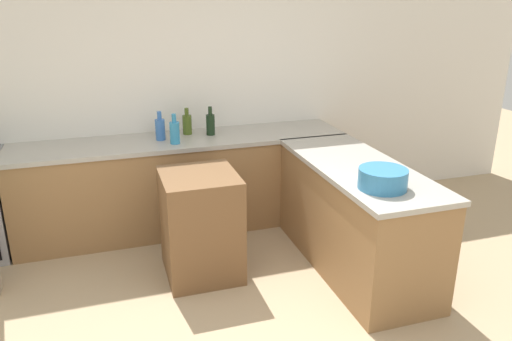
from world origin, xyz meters
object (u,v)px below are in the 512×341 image
at_px(water_bottle_blue, 160,129).
at_px(wine_bottle_dark, 210,124).
at_px(mixing_bowl, 383,179).
at_px(olive_oil_bottle, 187,124).
at_px(vinegar_bottle_clear, 161,127).
at_px(island_table, 201,225).
at_px(dish_soap_bottle, 175,132).

bearing_deg(water_bottle_blue, wine_bottle_dark, 3.70).
distance_m(mixing_bowl, olive_oil_bottle, 2.09).
bearing_deg(vinegar_bottle_clear, wine_bottle_dark, -17.74).
relative_size(island_table, wine_bottle_dark, 3.14).
relative_size(wine_bottle_dark, vinegar_bottle_clear, 1.49).
height_order(vinegar_bottle_clear, water_bottle_blue, water_bottle_blue).
relative_size(island_table, mixing_bowl, 2.54).
height_order(mixing_bowl, wine_bottle_dark, wine_bottle_dark).
bearing_deg(water_bottle_blue, island_table, -79.94).
xyz_separation_m(wine_bottle_dark, water_bottle_blue, (-0.48, -0.03, -0.00)).
xyz_separation_m(wine_bottle_dark, vinegar_bottle_clear, (-0.46, 0.15, -0.04)).
bearing_deg(mixing_bowl, olive_oil_bottle, 119.62).
relative_size(vinegar_bottle_clear, water_bottle_blue, 0.69).
relative_size(island_table, water_bottle_blue, 3.21).
bearing_deg(olive_oil_bottle, island_table, -95.80).
bearing_deg(olive_oil_bottle, vinegar_bottle_clear, 168.57).
xyz_separation_m(mixing_bowl, water_bottle_blue, (-1.31, 1.69, 0.04)).
bearing_deg(island_table, olive_oil_bottle, 84.20).
distance_m(wine_bottle_dark, water_bottle_blue, 0.48).
bearing_deg(olive_oil_bottle, water_bottle_blue, -155.10).
relative_size(dish_soap_bottle, water_bottle_blue, 1.02).
xyz_separation_m(olive_oil_bottle, water_bottle_blue, (-0.27, -0.13, 0.01)).
relative_size(wine_bottle_dark, water_bottle_blue, 1.02).
xyz_separation_m(dish_soap_bottle, vinegar_bottle_clear, (-0.08, 0.34, -0.04)).
xyz_separation_m(dish_soap_bottle, wine_bottle_dark, (0.37, 0.19, 0.00)).
distance_m(dish_soap_bottle, olive_oil_bottle, 0.33).
relative_size(mixing_bowl, water_bottle_blue, 1.27).
bearing_deg(dish_soap_bottle, vinegar_bottle_clear, 104.03).
xyz_separation_m(island_table, dish_soap_bottle, (-0.06, 0.77, 0.57)).
distance_m(island_table, wine_bottle_dark, 1.16).
height_order(dish_soap_bottle, water_bottle_blue, dish_soap_bottle).
distance_m(vinegar_bottle_clear, water_bottle_blue, 0.18).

